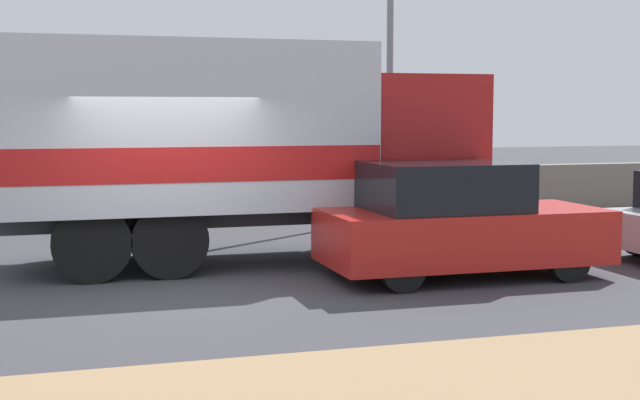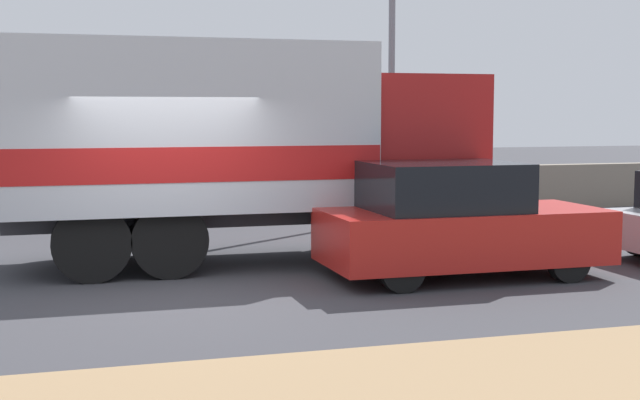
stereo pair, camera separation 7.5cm
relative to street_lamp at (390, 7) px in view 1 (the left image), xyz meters
The scene contains 5 objects.
ground_plane 9.80m from the street_lamp, 128.52° to the right, with size 80.00×80.00×0.00m, color #38383D.
stone_wall_backdrop 6.78m from the street_lamp, behind, with size 60.00×0.35×1.04m.
street_lamp is the anchor object (origin of this frame).
box_truck 6.78m from the street_lamp, 133.33° to the right, with size 7.07×2.55×3.30m.
car_hatchback 7.74m from the street_lamp, 103.21° to the right, with size 3.91×1.75×1.61m.
Camera 1 is at (-1.50, -10.98, 2.31)m, focal length 50.00 mm.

